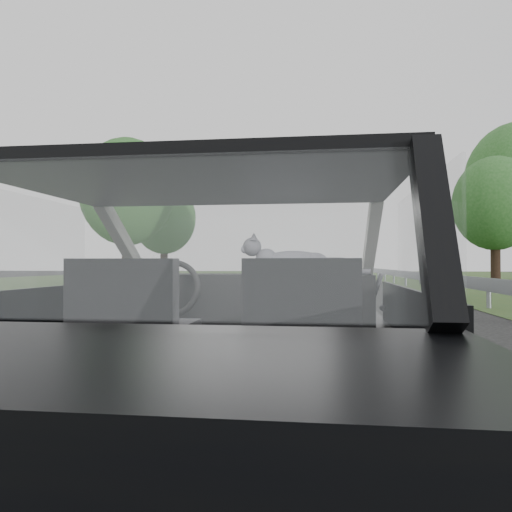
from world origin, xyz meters
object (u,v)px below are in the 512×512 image
(cat, at_px, (293,261))
(highway_sign, at_px, (420,259))
(other_car, at_px, (328,272))
(subject_car, at_px, (227,330))

(cat, relative_size, highway_sign, 0.22)
(other_car, bearing_deg, cat, -87.63)
(subject_car, xyz_separation_m, highway_sign, (5.50, 24.19, 0.57))
(subject_car, bearing_deg, highway_sign, 77.19)
(cat, bearing_deg, subject_car, -118.05)
(other_car, bearing_deg, highway_sign, 30.19)
(subject_car, relative_size, other_car, 0.95)
(subject_car, distance_m, highway_sign, 24.81)
(cat, bearing_deg, other_car, 87.56)
(cat, xyz_separation_m, highway_sign, (5.19, 23.58, 0.21))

